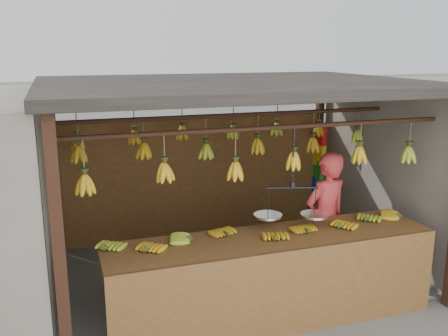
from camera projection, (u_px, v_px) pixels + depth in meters
name	position (u px, v px, depth m)	size (l,w,h in m)	color
ground	(232.00, 274.00, 6.26)	(80.00, 80.00, 0.00)	#5B5B57
stall	(223.00, 114.00, 6.10)	(4.30, 3.30, 2.40)	black
counter	(276.00, 259.00, 4.97)	(3.48, 0.77, 0.96)	brown
hanging_bananas	(232.00, 147.00, 5.88)	(3.63, 2.24, 0.37)	#BB8B14
balance_scale	(292.00, 211.00, 5.17)	(0.76, 0.43, 0.95)	black
vendor	(325.00, 220.00, 5.81)	(0.59, 0.39, 1.62)	#BF3333
bag_bundles	(319.00, 162.00, 7.87)	(0.08, 0.26, 1.21)	red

